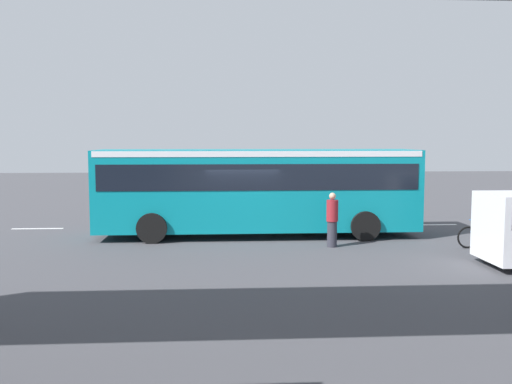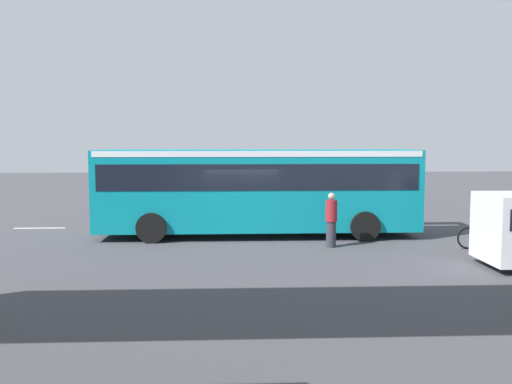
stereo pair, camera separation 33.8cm
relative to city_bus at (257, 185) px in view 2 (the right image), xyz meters
The scene contains 10 objects.
ground 2.01m from the city_bus, 33.98° to the left, with size 80.00×80.00×0.00m, color #424247.
city_bus is the anchor object (origin of this frame).
bicycle_blue 7.88m from the city_bus, 158.52° to the left, with size 1.77×0.44×0.96m.
pedestrian 3.41m from the city_bus, 135.18° to the left, with size 0.38×0.38×1.79m.
traffic_sign 3.18m from the city_bus, 101.81° to the right, with size 0.08×0.60×2.80m.
lane_dash_leftmost 7.96m from the city_bus, 163.76° to the right, with size 2.00×0.20×0.01m, color silver.
lane_dash_left 4.47m from the city_bus, 147.73° to the right, with size 2.00×0.20×0.01m, color silver.
lane_dash_centre 2.92m from the city_bus, 75.12° to the right, with size 2.00×0.20×0.01m, color silver.
lane_dash_right 5.40m from the city_bus, 25.30° to the right, with size 2.00×0.20×0.01m, color silver.
lane_dash_rightmost 9.04m from the city_bus, 14.16° to the right, with size 2.00×0.20×0.01m, color silver.
Camera 2 is at (0.43, 20.11, 3.55)m, focal length 39.74 mm.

